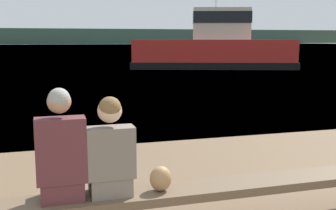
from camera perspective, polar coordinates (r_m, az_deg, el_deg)
The scene contains 7 objects.
water_surface at distance 127.46m, azimuth -16.33°, elevation 7.70°, with size 240.00×240.00×0.00m, color #5684A3.
far_shoreline at distance 186.06m, azimuth -16.48°, elevation 8.93°, with size 600.00×12.00×6.27m, color #2D3D2D.
bench_main at distance 4.14m, azimuth -7.67°, elevation -13.02°, with size 7.19×0.44×0.45m.
person_left at distance 3.93m, azimuth -14.29°, elevation -6.15°, with size 0.44×0.35×1.04m.
person_right at distance 3.97m, azimuth -7.82°, elevation -6.28°, with size 0.44×0.36×0.95m.
shopping_bag at distance 4.14m, azimuth -1.01°, elevation -9.94°, with size 0.22×0.19×0.25m.
tugboat_red at distance 28.40m, azimuth 6.30°, elevation 7.50°, with size 11.27×6.95×7.28m.
Camera 1 is at (-0.71, -0.71, 1.91)m, focal length 45.00 mm.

